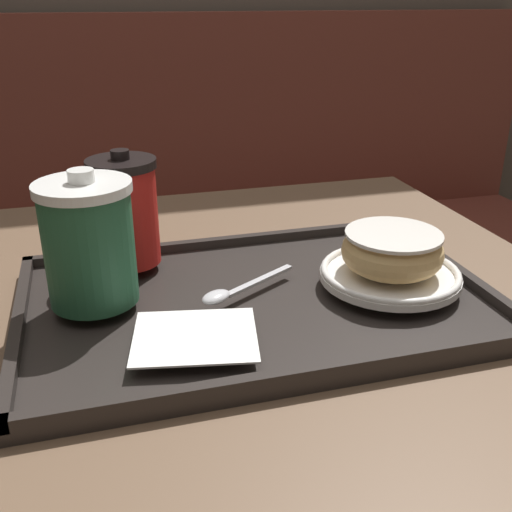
# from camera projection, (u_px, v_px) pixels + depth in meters

# --- Properties ---
(booth_bench) EXTENTS (1.56, 0.44, 1.00)m
(booth_bench) POSITION_uv_depth(u_px,v_px,m) (277.00, 274.00, 1.69)
(booth_bench) COLOR brown
(booth_bench) RESTS_ON ground_plane
(cafe_table) EXTENTS (0.78, 0.84, 0.72)m
(cafe_table) POSITION_uv_depth(u_px,v_px,m) (260.00, 424.00, 0.76)
(cafe_table) COLOR brown
(cafe_table) RESTS_ON ground_plane
(serving_tray) EXTENTS (0.51, 0.33, 0.02)m
(serving_tray) POSITION_uv_depth(u_px,v_px,m) (256.00, 302.00, 0.67)
(serving_tray) COLOR #282321
(serving_tray) RESTS_ON cafe_table
(napkin_paper) EXTENTS (0.13, 0.12, 0.00)m
(napkin_paper) POSITION_uv_depth(u_px,v_px,m) (195.00, 336.00, 0.57)
(napkin_paper) COLOR white
(napkin_paper) RESTS_ON serving_tray
(coffee_cup_front) EXTENTS (0.10, 0.10, 0.14)m
(coffee_cup_front) POSITION_uv_depth(u_px,v_px,m) (89.00, 242.00, 0.61)
(coffee_cup_front) COLOR #235638
(coffee_cup_front) RESTS_ON serving_tray
(coffee_cup_rear) EXTENTS (0.08, 0.08, 0.14)m
(coffee_cup_rear) POSITION_uv_depth(u_px,v_px,m) (125.00, 211.00, 0.70)
(coffee_cup_rear) COLOR red
(coffee_cup_rear) RESTS_ON serving_tray
(plate_with_chocolate_donut) EXTENTS (0.16, 0.16, 0.01)m
(plate_with_chocolate_donut) POSITION_uv_depth(u_px,v_px,m) (390.00, 274.00, 0.68)
(plate_with_chocolate_donut) COLOR white
(plate_with_chocolate_donut) RESTS_ON serving_tray
(donut_chocolate_glazed) EXTENTS (0.11, 0.11, 0.04)m
(donut_chocolate_glazed) POSITION_uv_depth(u_px,v_px,m) (392.00, 250.00, 0.67)
(donut_chocolate_glazed) COLOR #DBB270
(donut_chocolate_glazed) RESTS_ON plate_with_chocolate_donut
(spoon) EXTENTS (0.13, 0.08, 0.01)m
(spoon) POSITION_uv_depth(u_px,v_px,m) (229.00, 292.00, 0.64)
(spoon) COLOR silver
(spoon) RESTS_ON serving_tray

